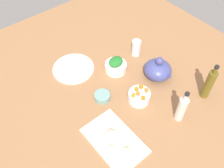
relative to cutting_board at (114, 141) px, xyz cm
name	(u,v)px	position (x,y,z in cm)	size (l,w,h in cm)	color
tabletop	(112,91)	(-26.29, 19.79, -2.00)	(190.00, 190.00, 3.00)	#936540
cutting_board	(114,141)	(0.00, 0.00, 0.00)	(32.04, 20.17, 1.00)	silver
plate_tofu	(73,69)	(-54.14, 11.33, 0.10)	(25.71, 25.71, 1.20)	white
bowl_greens	(116,67)	(-36.86, 31.35, 2.13)	(13.38, 13.38, 5.27)	white
bowl_carrots	(139,97)	(-11.02, 26.74, 2.57)	(12.27, 12.27, 6.15)	white
bowl_small_side	(102,96)	(-24.74, 11.55, 1.26)	(9.03, 9.03, 3.51)	#729A96
teapot	(158,70)	(-17.12, 47.39, 5.35)	(18.17, 16.20, 15.41)	#404784
bottle_0	(182,109)	(10.94, 35.02, 8.21)	(4.69, 4.69, 21.41)	silver
bottle_1	(209,84)	(10.16, 57.79, 9.70)	(4.67, 4.67, 24.07)	brown
drinking_glass_0	(136,48)	(-39.76, 50.86, 4.99)	(5.67, 5.67, 10.98)	white
carrot_cube_0	(138,93)	(-10.88, 25.43, 6.55)	(1.80, 1.80, 1.80)	orange
carrot_cube_1	(141,87)	(-13.26, 30.06, 6.55)	(1.80, 1.80, 1.80)	orange
carrot_cube_2	(147,90)	(-9.58, 30.52, 6.55)	(1.80, 1.80, 1.80)	orange
carrot_cube_3	(133,95)	(-11.55, 22.62, 6.55)	(1.80, 1.80, 1.80)	orange
carrot_cube_4	(137,89)	(-13.71, 26.95, 6.55)	(1.80, 1.80, 1.80)	orange
carrot_cube_5	(143,98)	(-6.92, 25.45, 6.55)	(1.80, 1.80, 1.80)	orange
chopped_greens_mound	(116,62)	(-36.86, 31.35, 6.89)	(9.54, 7.79, 4.25)	#227228
tofu_cube_0	(74,64)	(-55.40, 12.83, 1.80)	(2.20, 2.20, 2.20)	#F5EDCC
tofu_cube_1	(81,67)	(-50.87, 14.92, 1.80)	(2.20, 2.20, 2.20)	silver
tofu_cube_2	(71,69)	(-53.13, 9.32, 1.80)	(2.20, 2.20, 2.20)	white
tofu_cube_3	(69,61)	(-59.73, 11.66, 1.80)	(2.20, 2.20, 2.20)	silver
tofu_cube_4	(66,65)	(-57.92, 8.48, 1.80)	(2.20, 2.20, 2.20)	#F6E2CC
tofu_cube_5	(72,73)	(-49.97, 7.56, 1.80)	(2.20, 2.20, 2.20)	white
tofu_cube_6	(74,60)	(-58.40, 15.06, 1.80)	(2.20, 2.20, 2.20)	silver
tofu_cube_7	(77,70)	(-50.08, 11.32, 1.80)	(2.20, 2.20, 2.20)	#E4F1CE
dumpling_0	(111,147)	(2.35, -4.09, 1.66)	(4.77, 4.31, 2.31)	beige
dumpling_1	(111,132)	(-4.04, 1.11, 2.04)	(5.79, 5.37, 3.07)	beige
dumpling_2	(127,149)	(7.83, 1.12, 1.76)	(4.62, 4.46, 2.52)	beige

